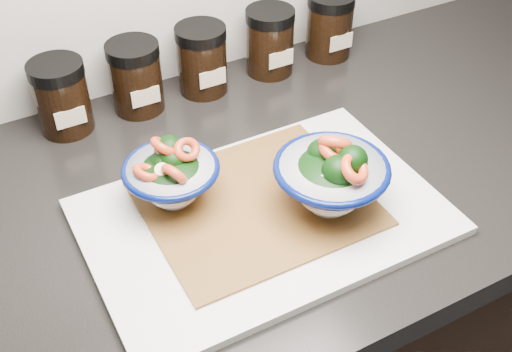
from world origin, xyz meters
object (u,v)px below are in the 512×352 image
spice_jar_d (270,41)px  spice_jar_e (329,25)px  bowl_left (171,176)px  spice_jar_b (136,77)px  spice_jar_c (202,59)px  cutting_board (263,217)px  spice_jar_a (62,97)px  bowl_right (332,178)px

spice_jar_d → spice_jar_e: (0.12, 0.00, 0.00)m
bowl_left → spice_jar_b: size_ratio=1.10×
spice_jar_c → spice_jar_e: size_ratio=1.00×
bowl_left → spice_jar_b: same height
bowl_left → spice_jar_c: same height
bowl_left → spice_jar_b: bearing=80.2°
cutting_board → bowl_left: bearing=140.5°
spice_jar_d → spice_jar_e: same height
spice_jar_b → spice_jar_e: (0.36, 0.00, 0.00)m
cutting_board → spice_jar_c: size_ratio=3.98×
spice_jar_a → spice_jar_e: size_ratio=1.00×
bowl_right → spice_jar_a: (-0.25, 0.35, -0.01)m
spice_jar_a → spice_jar_e: bearing=0.0°
cutting_board → bowl_left: (-0.09, 0.08, 0.05)m
cutting_board → spice_jar_b: 0.33m
cutting_board → spice_jar_d: 0.37m
spice_jar_a → spice_jar_d: same height
bowl_left → spice_jar_c: size_ratio=1.10×
bowl_left → spice_jar_d: (0.28, 0.24, 0.00)m
bowl_right → spice_jar_e: (0.23, 0.35, -0.01)m
spice_jar_c → spice_jar_d: 0.13m
bowl_left → spice_jar_c: 0.29m
bowl_left → cutting_board: bearing=-39.5°
bowl_right → spice_jar_e: 0.42m
spice_jar_a → spice_jar_b: bearing=0.0°
spice_jar_e → spice_jar_b: bearing=180.0°
spice_jar_b → bowl_left: bearing=-99.8°
cutting_board → spice_jar_b: (-0.05, 0.32, 0.05)m
bowl_right → spice_jar_a: bearing=125.2°
spice_jar_a → spice_jar_e: 0.47m
bowl_right → spice_jar_d: 0.37m
spice_jar_b → spice_jar_c: same height
cutting_board → spice_jar_e: (0.31, 0.32, 0.05)m
spice_jar_b → spice_jar_c: 0.11m
cutting_board → bowl_left: 0.13m
spice_jar_c → spice_jar_b: bearing=180.0°
bowl_left → spice_jar_e: bearing=31.3°
bowl_left → bowl_right: bowl_right is taller
bowl_right → spice_jar_d: bowl_right is taller
bowl_left → bowl_right: 0.20m
spice_jar_c → spice_jar_d: same height
bowl_right → bowl_left: bearing=148.3°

